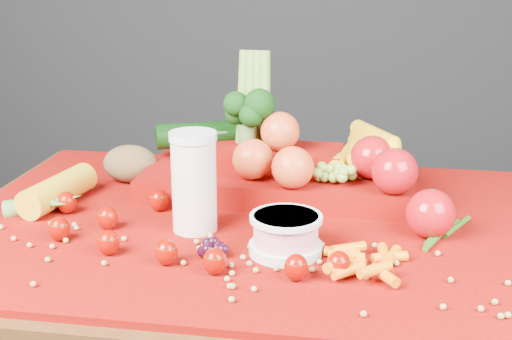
% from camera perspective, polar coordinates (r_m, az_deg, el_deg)
% --- Properties ---
extents(table, '(1.10, 0.80, 0.75)m').
position_cam_1_polar(table, '(1.30, -0.15, -8.47)').
color(table, '#34180B').
rests_on(table, ground).
extents(red_cloth, '(1.05, 0.75, 0.01)m').
position_cam_1_polar(red_cloth, '(1.26, -0.15, -4.35)').
color(red_cloth, '#7F0A04').
rests_on(red_cloth, table).
extents(milk_glass, '(0.08, 0.08, 0.17)m').
position_cam_1_polar(milk_glass, '(1.20, -4.99, -0.66)').
color(milk_glass, beige).
rests_on(milk_glass, red_cloth).
extents(yogurt_bowl, '(0.12, 0.12, 0.06)m').
position_cam_1_polar(yogurt_bowl, '(1.12, 2.40, -5.05)').
color(yogurt_bowl, silver).
rests_on(yogurt_bowl, red_cloth).
extents(strawberry_scatter, '(0.54, 0.28, 0.04)m').
position_cam_1_polar(strawberry_scatter, '(1.15, -7.47, -5.06)').
color(strawberry_scatter, '#870E00').
rests_on(strawberry_scatter, red_cloth).
extents(dark_grape_cluster, '(0.06, 0.05, 0.03)m').
position_cam_1_polar(dark_grape_cluster, '(1.12, -3.11, -6.27)').
color(dark_grape_cluster, black).
rests_on(dark_grape_cluster, red_cloth).
extents(soybean_scatter, '(0.84, 0.24, 0.01)m').
position_cam_1_polar(soybean_scatter, '(1.08, -2.01, -7.72)').
color(soybean_scatter, '#9E8A44').
rests_on(soybean_scatter, red_cloth).
extents(corn_ear, '(0.21, 0.25, 0.06)m').
position_cam_1_polar(corn_ear, '(1.35, -16.29, -2.27)').
color(corn_ear, gold).
rests_on(corn_ear, red_cloth).
extents(potato, '(0.11, 0.08, 0.08)m').
position_cam_1_polar(potato, '(1.48, -10.00, 0.50)').
color(potato, '#513C20').
rests_on(potato, red_cloth).
extents(baby_carrot_pile, '(0.17, 0.17, 0.03)m').
position_cam_1_polar(baby_carrot_pile, '(1.09, 8.65, -6.92)').
color(baby_carrot_pile, orange).
rests_on(baby_carrot_pile, red_cloth).
extents(green_bean_pile, '(0.14, 0.12, 0.01)m').
position_cam_1_polar(green_bean_pile, '(1.24, 14.99, -4.86)').
color(green_bean_pile, '#295A14').
rests_on(green_bean_pile, red_cloth).
extents(produce_mound, '(0.59, 0.37, 0.27)m').
position_cam_1_polar(produce_mound, '(1.37, 2.92, 0.42)').
color(produce_mound, '#7F0A04').
rests_on(produce_mound, red_cloth).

